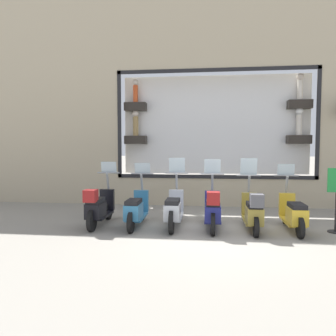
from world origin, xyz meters
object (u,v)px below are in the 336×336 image
Objects in this scene: scooter_black_5 at (99,207)px; scooter_olive_1 at (253,212)px; scooter_teal_4 at (136,210)px; scooter_yellow_0 at (294,214)px; scooter_navy_2 at (213,210)px; scooter_silver_3 at (174,210)px.

scooter_olive_1 is at bearing -90.10° from scooter_black_5.
scooter_teal_4 is at bearing 88.69° from scooter_olive_1.
scooter_navy_2 reaches higher than scooter_yellow_0.
scooter_teal_4 reaches higher than scooter_yellow_0.
scooter_olive_1 is 2.78m from scooter_teal_4.
scooter_teal_4 is 0.93m from scooter_black_5.
scooter_silver_3 is (0.06, 0.93, -0.03)m from scooter_navy_2.
scooter_teal_4 is at bearing 88.30° from scooter_navy_2.
scooter_silver_3 is 1.01× the size of scooter_teal_4.
scooter_teal_4 is at bearing -86.49° from scooter_black_5.
scooter_yellow_0 is 1.86m from scooter_navy_2.
scooter_navy_2 is (0.01, 0.93, 0.02)m from scooter_olive_1.
scooter_olive_1 reaches higher than scooter_black_5.
scooter_yellow_0 is 0.99× the size of scooter_navy_2.
scooter_silver_3 reaches higher than scooter_navy_2.
scooter_silver_3 reaches higher than scooter_teal_4.
scooter_silver_3 is (0.01, 2.78, 0.03)m from scooter_yellow_0.
scooter_teal_4 is 1.00× the size of scooter_black_5.
scooter_olive_1 is at bearing -90.54° from scooter_navy_2.
scooter_silver_3 is (0.07, 1.85, -0.01)m from scooter_olive_1.
scooter_black_5 is (-0.05, 4.63, 0.06)m from scooter_yellow_0.
scooter_silver_3 is at bearing 89.78° from scooter_yellow_0.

